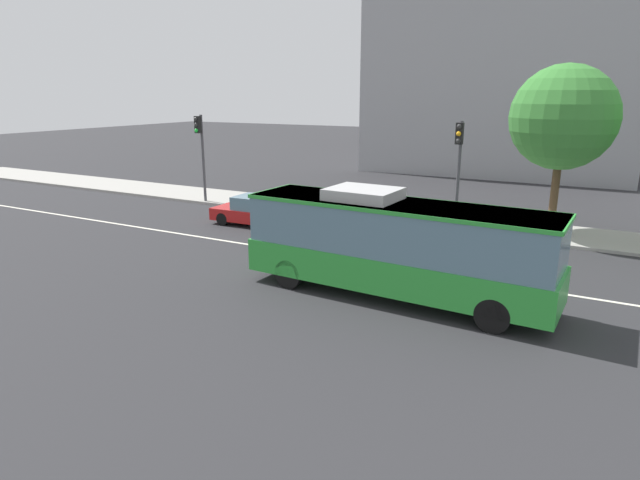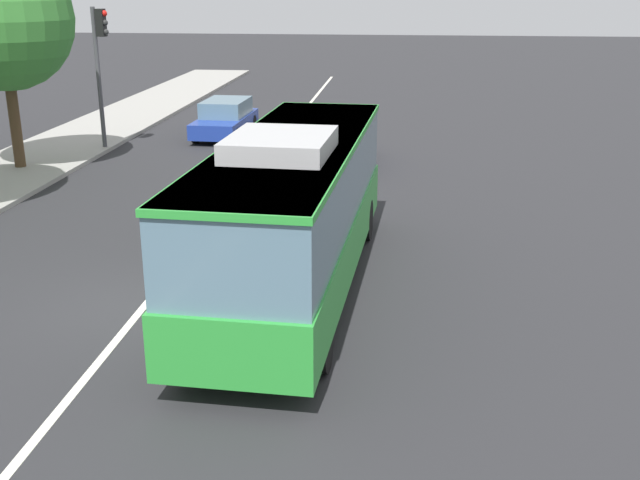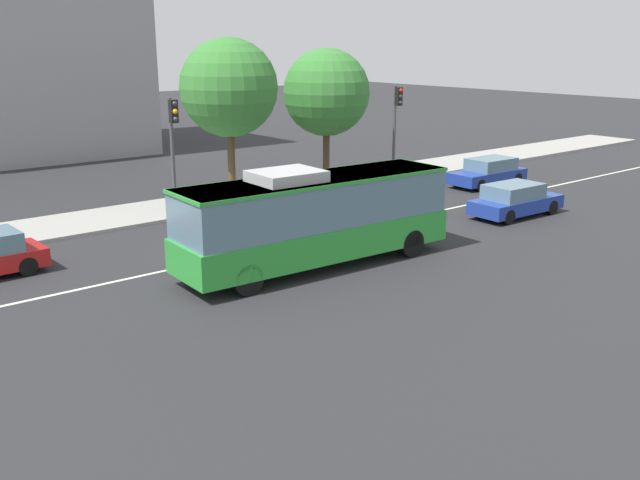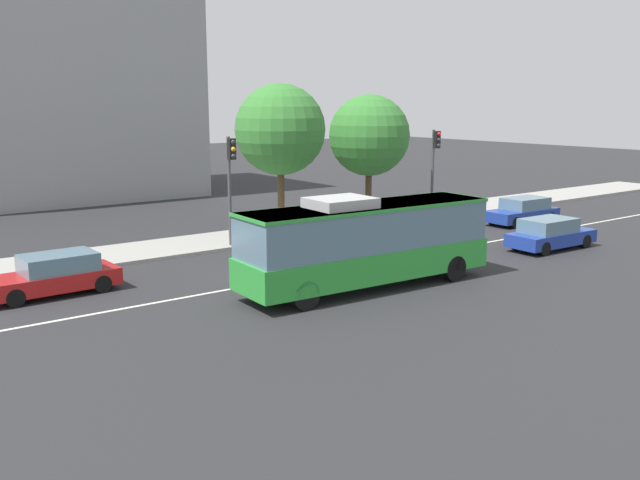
{
  "view_description": "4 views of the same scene",
  "coord_description": "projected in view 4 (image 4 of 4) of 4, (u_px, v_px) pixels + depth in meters",
  "views": [
    {
      "loc": [
        6.87,
        -18.43,
        6.42
      ],
      "look_at": [
        -0.76,
        -4.23,
        2.0
      ],
      "focal_mm": 30.18,
      "sensor_mm": 36.0,
      "label": 1
    },
    {
      "loc": [
        -13.36,
        -4.98,
        6.08
      ],
      "look_at": [
        -0.41,
        -3.52,
        1.64
      ],
      "focal_mm": 42.88,
      "sensor_mm": 36.0,
      "label": 2
    },
    {
      "loc": [
        -13.4,
        -20.96,
        7.51
      ],
      "look_at": [
        0.1,
        -4.39,
        1.48
      ],
      "focal_mm": 39.8,
      "sensor_mm": 36.0,
      "label": 3
    },
    {
      "loc": [
        -15.14,
        -21.79,
        6.81
      ],
      "look_at": [
        -0.88,
        -2.77,
        2.05
      ],
      "focal_mm": 39.14,
      "sensor_mm": 36.0,
      "label": 4
    }
  ],
  "objects": [
    {
      "name": "transit_bus",
      "position": [
        366.0,
        240.0,
        25.49
      ],
      "size": [
        10.11,
        2.99,
        3.46
      ],
      "rotation": [
        0.0,
        0.0,
        -0.05
      ],
      "color": "green",
      "rests_on": "ground_plane"
    },
    {
      "name": "sedan_blue",
      "position": [
        550.0,
        234.0,
        32.44
      ],
      "size": [
        4.56,
        1.96,
        1.46
      ],
      "rotation": [
        0.0,
        0.0,
        -0.04
      ],
      "color": "#1E3899",
      "rests_on": "ground_plane"
    },
    {
      "name": "sedan_red",
      "position": [
        55.0,
        275.0,
        24.82
      ],
      "size": [
        4.55,
        1.93,
        1.46
      ],
      "rotation": [
        0.0,
        0.0,
        3.17
      ],
      "color": "#B21919",
      "rests_on": "ground_plane"
    },
    {
      "name": "street_tree_kerbside_left",
      "position": [
        280.0,
        130.0,
        35.58
      ],
      "size": [
        4.66,
        4.66,
        7.69
      ],
      "color": "#4C3823",
      "rests_on": "ground_plane"
    },
    {
      "name": "lane_centre_line",
      "position": [
        296.0,
        277.0,
        27.34
      ],
      "size": [
        76.0,
        0.16,
        0.01
      ],
      "primitive_type": "cube",
      "color": "silver",
      "rests_on": "ground_plane"
    },
    {
      "name": "traffic_light_mid_block",
      "position": [
        231.0,
        173.0,
        32.04
      ],
      "size": [
        0.32,
        0.62,
        5.2
      ],
      "rotation": [
        0.0,
        0.0,
        -1.57
      ],
      "color": "#47474C",
      "rests_on": "ground_plane"
    },
    {
      "name": "traffic_light_far_corner",
      "position": [
        435.0,
        159.0,
        39.62
      ],
      "size": [
        0.34,
        0.62,
        5.2
      ],
      "rotation": [
        0.0,
        0.0,
        -1.64
      ],
      "color": "#47474C",
      "rests_on": "ground_plane"
    },
    {
      "name": "ground_plane",
      "position": [
        296.0,
        277.0,
        27.34
      ],
      "size": [
        160.0,
        160.0,
        0.0
      ],
      "primitive_type": "plane",
      "color": "#28282B"
    },
    {
      "name": "sedan_blue_ahead",
      "position": [
        523.0,
        211.0,
        39.18
      ],
      "size": [
        4.55,
        1.94,
        1.46
      ],
      "rotation": [
        0.0,
        0.0,
        3.11
      ],
      "color": "#1E3899",
      "rests_on": "ground_plane"
    },
    {
      "name": "sidewalk_kerb",
      "position": [
        202.0,
        243.0,
        33.55
      ],
      "size": [
        80.0,
        3.88,
        0.14
      ],
      "primitive_type": "cube",
      "color": "#9E9B93",
      "rests_on": "ground_plane"
    },
    {
      "name": "office_block_background",
      "position": [
        29.0,
        76.0,
        48.45
      ],
      "size": [
        20.76,
        13.71,
        17.0
      ],
      "rotation": [
        0.0,
        0.0,
        0.0
      ],
      "color": "#939399",
      "rests_on": "ground_plane"
    },
    {
      "name": "street_tree_kerbside_centre",
      "position": [
        369.0,
        136.0,
        38.73
      ],
      "size": [
        4.51,
        4.51,
        7.17
      ],
      "color": "#4C3823",
      "rests_on": "ground_plane"
    }
  ]
}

